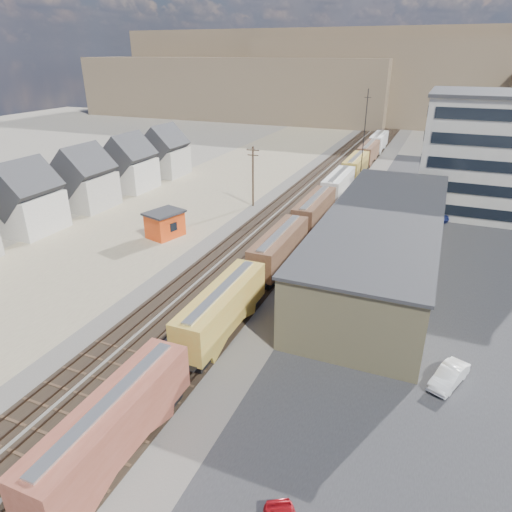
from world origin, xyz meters
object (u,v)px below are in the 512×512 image
at_px(freight_train, 327,196).
at_px(parked_car_blue, 436,214).
at_px(parked_car_white, 449,376).
at_px(utility_pole_north, 253,175).
at_px(maintenance_shed, 165,224).

xyz_separation_m(freight_train, parked_car_blue, (16.52, 3.25, -2.01)).
relative_size(freight_train, parked_car_white, 26.63).
bearing_deg(freight_train, utility_pole_north, -172.71).
bearing_deg(maintenance_shed, parked_car_blue, 32.72).
relative_size(utility_pole_north, parked_car_white, 2.22).
distance_m(freight_train, parked_car_white, 42.27).
xyz_separation_m(maintenance_shed, parked_car_white, (37.67, -18.40, -1.16)).
relative_size(maintenance_shed, parked_car_blue, 1.05).
distance_m(freight_train, maintenance_shed, 26.48).
bearing_deg(parked_car_white, utility_pole_north, 153.42).
distance_m(utility_pole_north, parked_car_white, 48.12).
bearing_deg(maintenance_shed, freight_train, 46.26).
bearing_deg(parked_car_white, freight_train, 139.35).
bearing_deg(utility_pole_north, parked_car_white, -48.61).
bearing_deg(parked_car_white, parked_car_blue, 116.04).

